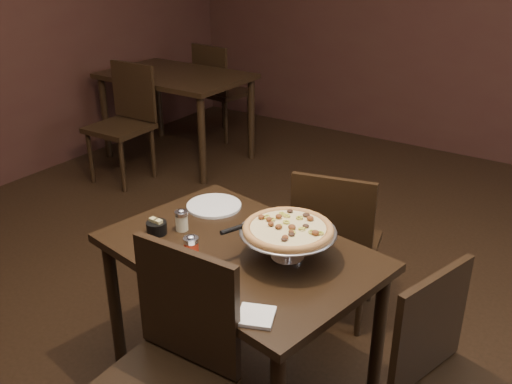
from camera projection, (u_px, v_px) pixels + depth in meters
The scene contains 16 objects.
room at pixel (279, 83), 2.16m from camera, with size 6.04×7.04×2.84m.
dining_table at pixel (240, 267), 2.44m from camera, with size 1.25×0.95×0.71m.
background_table at pixel (176, 85), 5.07m from camera, with size 1.26×0.84×0.79m.
pizza_stand at pixel (288, 229), 2.27m from camera, with size 0.39×0.39×0.16m.
parmesan_shaker at pixel (182, 220), 2.52m from camera, with size 0.06×0.06×0.10m.
pepper_flake_shaker at pixel (191, 248), 2.30m from camera, with size 0.06×0.06×0.11m.
packet_caddy at pixel (157, 227), 2.50m from camera, with size 0.09×0.09×0.07m.
napkin_stack at pixel (256, 316), 1.96m from camera, with size 0.12×0.12×0.01m, color white.
plate_left at pixel (214, 206), 2.75m from camera, with size 0.26×0.26×0.01m, color white.
plate_near at pixel (200, 284), 2.14m from camera, with size 0.27×0.27×0.01m, color white.
serving_spatula at pixel (235, 229), 2.28m from camera, with size 0.15×0.15×0.02m.
chair_far at pixel (335, 241), 2.92m from camera, with size 0.49×0.49×0.88m.
chair_near at pixel (167, 369), 2.01m from camera, with size 0.45×0.45×0.94m.
chair_side at pixel (452, 383), 2.01m from camera, with size 0.50×0.50×0.87m.
bg_chair_far at pixel (219, 88), 5.66m from camera, with size 0.48×0.48×0.94m.
bg_chair_near at pixel (125, 118), 4.71m from camera, with size 0.46×0.46×0.96m.
Camera 1 is at (1.18, -1.80, 1.92)m, focal length 40.00 mm.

